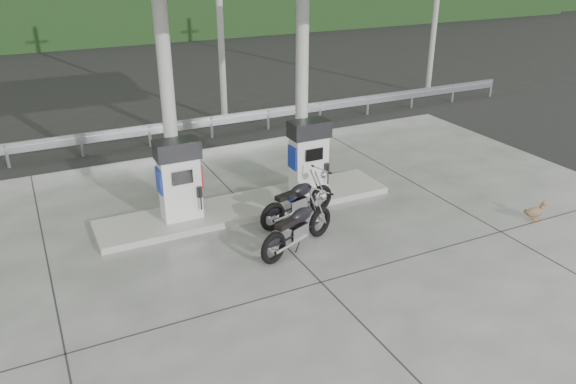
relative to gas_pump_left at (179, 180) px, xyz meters
name	(u,v)px	position (x,y,z in m)	size (l,w,h in m)	color
ground	(297,258)	(1.60, -2.50, -1.07)	(160.00, 160.00, 0.00)	black
forecourt_apron	(297,258)	(1.60, -2.50, -1.06)	(18.00, 14.00, 0.02)	#60605C
pump_island	(249,206)	(1.60, 0.00, -0.98)	(7.00, 1.40, 0.15)	#A1A096
gas_pump_left	(179,180)	(0.00, 0.00, 0.00)	(0.95, 0.55, 1.80)	silver
gas_pump_right	(309,157)	(3.20, 0.00, 0.00)	(0.95, 0.55, 1.80)	silver
canopy_column_left	(168,104)	(0.00, 0.40, 1.60)	(0.30, 0.30, 5.00)	silver
canopy_column_right	(302,88)	(3.20, 0.40, 1.60)	(0.30, 0.30, 5.00)	silver
guardrail	(180,120)	(1.60, 5.50, -0.36)	(26.00, 0.16, 1.42)	#95979C
road	(155,114)	(1.60, 9.00, -1.07)	(60.00, 7.00, 0.01)	black
utility_pole_b	(219,3)	(3.60, 7.00, 2.93)	(0.22, 0.22, 8.00)	gray
forested_hills	(43,1)	(1.60, 57.50, -1.07)	(100.00, 40.00, 140.00)	black
motorcycle_left	(298,201)	(2.37, -1.03, -0.58)	(1.97, 0.62, 0.93)	black
motorcycle_right	(298,228)	(1.79, -2.18, -0.58)	(2.00, 0.63, 0.95)	black
duck	(535,212)	(7.19, -3.40, -0.86)	(0.53, 0.15, 0.38)	brown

